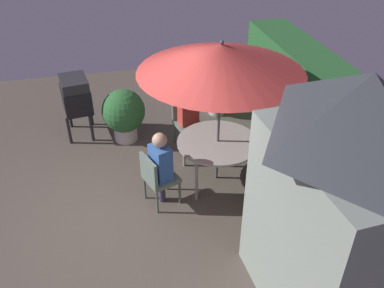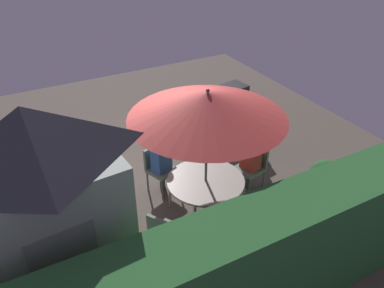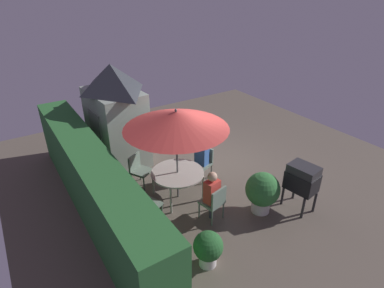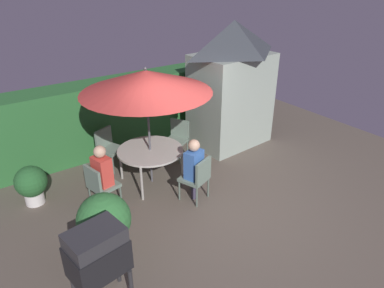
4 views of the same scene
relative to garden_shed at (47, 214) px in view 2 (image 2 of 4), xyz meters
name	(u,v)px [view 2 (image 2 of 4)]	position (x,y,z in m)	size (l,w,h in m)	color
ground_plane	(143,177)	(-2.01, -2.09, -1.53)	(11.00, 11.00, 0.00)	brown
hedge_backdrop	(246,270)	(-2.01, 1.41, -0.67)	(7.13, 0.82, 1.71)	#28602D
garden_shed	(47,214)	(0.00, 0.00, 0.00)	(2.03, 1.47, 2.99)	gray
patio_table	(206,183)	(-2.57, -0.54, -0.83)	(1.32, 1.32, 0.75)	#B2ADA3
patio_umbrella	(207,105)	(-2.57, -0.54, 0.63)	(2.47, 2.47, 2.43)	#4C4C51
bbq_grill	(231,100)	(-4.55, -2.77, -0.68)	(0.77, 0.60, 1.20)	black
chair_near_shed	(253,164)	(-3.76, -0.80, -1.01)	(0.55, 0.55, 0.90)	slate
chair_far_side	(158,166)	(-2.17, -1.61, -1.01)	(0.59, 0.60, 0.90)	slate
chair_toward_hedge	(166,234)	(-1.53, 0.06, -1.01)	(0.63, 0.63, 0.90)	slate
chair_toward_house	(265,221)	(-3.02, 0.55, -1.01)	(0.60, 0.61, 0.90)	slate
potted_plant_by_shed	(325,177)	(-4.75, 0.09, -1.09)	(0.59, 0.59, 0.77)	silver
potted_plant_by_grill	(236,130)	(-4.14, -1.93, -0.94)	(0.82, 0.82, 1.04)	silver
person_in_red	(251,154)	(-3.68, -0.78, -0.74)	(0.31, 0.38, 1.26)	#CC3D33
person_in_blue	(161,156)	(-2.20, -1.53, -0.74)	(0.40, 0.34, 1.26)	#3866B2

